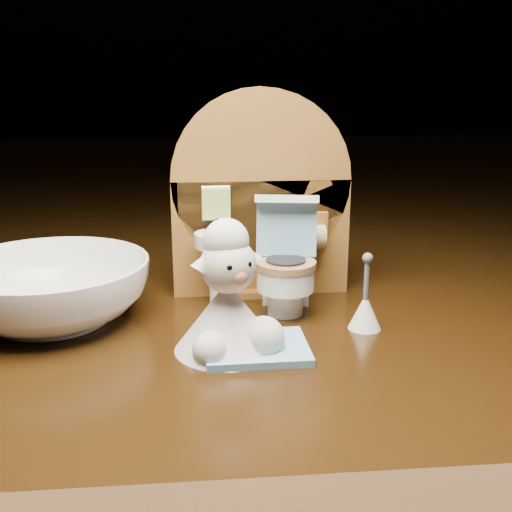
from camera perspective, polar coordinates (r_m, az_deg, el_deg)
The scene contains 6 objects.
backdrop_panel at distance 0.47m, azimuth 0.33°, elevation 4.42°, with size 0.13×0.05×0.15m.
toy_toilet at distance 0.44m, azimuth 2.68°, elevation -1.14°, with size 0.04×0.06×0.08m.
bath_mat at distance 0.39m, azimuth 0.03°, elevation -8.20°, with size 0.06×0.05×0.00m, color #70A3C2.
toilet_brush at distance 0.42m, azimuth 9.68°, elevation -4.66°, with size 0.02×0.02×0.05m.
plush_lamb at distance 0.38m, azimuth -2.42°, elevation -4.42°, with size 0.07×0.06×0.08m.
ceramic_bowl at distance 0.45m, azimuth -17.83°, elevation -2.99°, with size 0.13×0.13×0.04m, color white.
Camera 1 is at (-0.05, -0.39, 0.16)m, focal length 45.00 mm.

